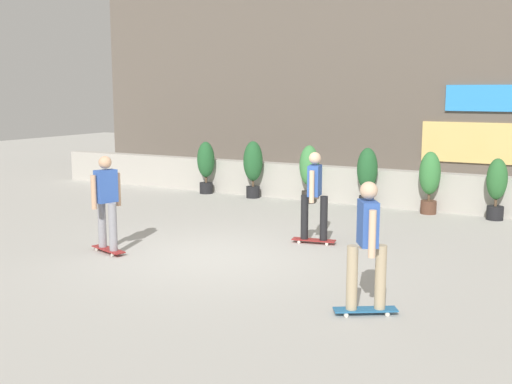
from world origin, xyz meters
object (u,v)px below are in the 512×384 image
at_px(potted_plant_3, 367,173).
at_px(skater_foreground, 367,242).
at_px(potted_plant_5, 497,185).
at_px(skater_far_right, 106,200).
at_px(potted_plant_2, 309,170).
at_px(potted_plant_4, 430,178).
at_px(skater_by_wall_left, 314,193).
at_px(potted_plant_0, 206,164).
at_px(potted_plant_1, 253,165).

distance_m(potted_plant_3, skater_foreground, 7.41).
height_order(potted_plant_5, skater_far_right, skater_far_right).
distance_m(potted_plant_5, skater_far_right, 8.31).
bearing_deg(potted_plant_3, potted_plant_2, 180.00).
xyz_separation_m(potted_plant_5, skater_foreground, (-0.57, -7.02, 0.18)).
relative_size(potted_plant_4, skater_by_wall_left, 0.84).
xyz_separation_m(potted_plant_2, skater_by_wall_left, (1.82, -3.89, 0.10)).
bearing_deg(potted_plant_5, skater_by_wall_left, -124.00).
xyz_separation_m(potted_plant_5, skater_far_right, (-5.49, -6.23, 0.18)).
bearing_deg(potted_plant_0, potted_plant_3, 0.00).
relative_size(potted_plant_0, potted_plant_5, 1.05).
xyz_separation_m(potted_plant_1, potted_plant_3, (3.11, -0.00, -0.03)).
distance_m(skater_foreground, skater_far_right, 4.99).
bearing_deg(skater_foreground, potted_plant_0, 134.69).
distance_m(potted_plant_0, potted_plant_1, 1.47).
distance_m(potted_plant_1, potted_plant_2, 1.60).
xyz_separation_m(potted_plant_2, potted_plant_3, (1.51, -0.00, 0.00)).
xyz_separation_m(potted_plant_2, skater_far_right, (-1.06, -6.23, 0.10)).
bearing_deg(skater_by_wall_left, potted_plant_1, 131.31).
bearing_deg(potted_plant_1, skater_by_wall_left, -48.69).
relative_size(potted_plant_0, skater_foreground, 0.84).
bearing_deg(skater_by_wall_left, skater_far_right, -140.83).
bearing_deg(potted_plant_1, potted_plant_0, -180.00).
xyz_separation_m(skater_far_right, skater_by_wall_left, (2.87, 2.34, 0.00)).
height_order(potted_plant_0, potted_plant_2, potted_plant_2).
bearing_deg(potted_plant_1, potted_plant_3, -0.00).
height_order(potted_plant_0, potted_plant_5, potted_plant_0).
bearing_deg(skater_far_right, potted_plant_5, 48.58).
distance_m(potted_plant_0, potted_plant_3, 4.59).
bearing_deg(skater_far_right, potted_plant_2, 80.37).
xyz_separation_m(potted_plant_4, skater_foreground, (0.88, -7.02, 0.12)).
bearing_deg(potted_plant_1, potted_plant_5, -0.00).
xyz_separation_m(potted_plant_5, skater_by_wall_left, (-2.62, -3.89, 0.18)).
distance_m(potted_plant_0, skater_by_wall_left, 6.25).
bearing_deg(potted_plant_4, potted_plant_0, 180.00).
relative_size(skater_foreground, skater_by_wall_left, 1.00).
relative_size(potted_plant_1, skater_far_right, 0.88).
relative_size(potted_plant_0, potted_plant_1, 0.95).
height_order(potted_plant_4, skater_foreground, skater_foreground).
bearing_deg(potted_plant_2, potted_plant_4, -0.00).
bearing_deg(potted_plant_4, skater_far_right, -123.04).
height_order(potted_plant_2, potted_plant_5, potted_plant_2).
height_order(potted_plant_3, skater_by_wall_left, skater_by_wall_left).
height_order(potted_plant_0, potted_plant_3, potted_plant_3).
height_order(potted_plant_4, skater_far_right, skater_far_right).
relative_size(potted_plant_1, skater_by_wall_left, 0.88).
relative_size(potted_plant_4, skater_foreground, 0.84).
bearing_deg(potted_plant_5, skater_foreground, -94.61).
bearing_deg(skater_far_right, skater_foreground, -9.18).
distance_m(potted_plant_5, skater_foreground, 7.05).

